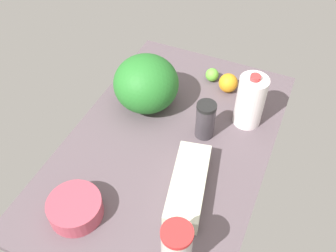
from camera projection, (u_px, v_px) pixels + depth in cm
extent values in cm
cube|color=#574A51|center=(168.00, 146.00, 146.86)|extent=(120.00, 76.00, 3.00)
cube|color=beige|center=(188.00, 185.00, 128.45)|extent=(33.96, 17.86, 7.01)
cylinder|color=#3A353B|center=(205.00, 121.00, 143.77)|extent=(7.42, 7.42, 14.68)
cylinder|color=black|center=(207.00, 106.00, 137.89)|extent=(7.65, 7.65, 1.40)
ellipsoid|color=#257027|center=(146.00, 84.00, 152.32)|extent=(26.72, 26.72, 23.28)
cylinder|color=white|center=(250.00, 101.00, 146.08)|extent=(11.20, 11.20, 22.04)
cylinder|color=red|center=(255.00, 78.00, 137.36)|extent=(3.92, 3.92, 1.80)
cylinder|color=#AC3F50|center=(75.00, 208.00, 122.42)|extent=(18.00, 18.00, 6.77)
cylinder|color=beige|center=(176.00, 249.00, 107.28)|extent=(8.95, 8.95, 17.53)
cylinder|color=red|center=(177.00, 233.00, 100.36)|extent=(9.22, 9.22, 1.40)
sphere|color=#65BB3A|center=(212.00, 75.00, 169.68)|extent=(6.03, 6.03, 6.03)
sphere|color=orange|center=(228.00, 83.00, 164.03)|extent=(8.40, 8.40, 8.40)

